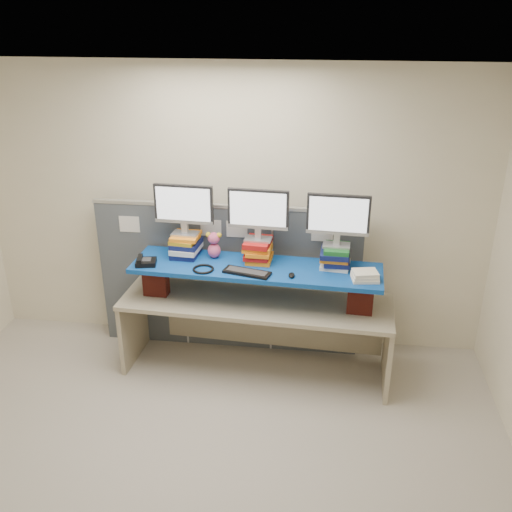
# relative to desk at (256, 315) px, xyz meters

# --- Properties ---
(room) EXTENTS (5.00, 4.00, 2.80)m
(room) POSITION_rel_desk_xyz_m (-0.33, -1.38, 0.80)
(room) COLOR beige
(room) RESTS_ON ground
(cubicle_partition) EXTENTS (2.60, 0.06, 1.53)m
(cubicle_partition) POSITION_rel_desk_xyz_m (-0.33, 0.40, 0.17)
(cubicle_partition) COLOR #42484E
(cubicle_partition) RESTS_ON ground
(desk) EXTENTS (2.52, 0.86, 0.75)m
(desk) POSITION_rel_desk_xyz_m (0.00, 0.00, 0.00)
(desk) COLOR tan
(desk) RESTS_ON ground
(brick_pier_left) EXTENTS (0.23, 0.13, 0.30)m
(brick_pier_left) POSITION_rel_desk_xyz_m (-0.94, 0.00, 0.30)
(brick_pier_left) COLOR maroon
(brick_pier_left) RESTS_ON desk
(brick_pier_right) EXTENTS (0.23, 0.13, 0.30)m
(brick_pier_right) POSITION_rel_desk_xyz_m (0.93, -0.10, 0.30)
(brick_pier_right) COLOR maroon
(brick_pier_right) RESTS_ON desk
(blue_board) EXTENTS (2.26, 0.68, 0.04)m
(blue_board) POSITION_rel_desk_xyz_m (0.00, 0.00, 0.48)
(blue_board) COLOR navy
(blue_board) RESTS_ON brick_pier_left
(book_stack_left) EXTENTS (0.27, 0.32, 0.21)m
(book_stack_left) POSITION_rel_desk_xyz_m (-0.67, 0.16, 0.60)
(book_stack_left) COLOR #101748
(book_stack_left) RESTS_ON blue_board
(book_stack_center) EXTENTS (0.26, 0.32, 0.21)m
(book_stack_center) POSITION_rel_desk_xyz_m (0.00, 0.12, 0.60)
(book_stack_center) COLOR orange
(book_stack_center) RESTS_ON blue_board
(book_stack_right) EXTENTS (0.28, 0.31, 0.20)m
(book_stack_right) POSITION_rel_desk_xyz_m (0.70, 0.08, 0.60)
(book_stack_right) COLOR silver
(book_stack_right) RESTS_ON blue_board
(monitor_left) EXTENTS (0.54, 0.16, 0.47)m
(monitor_left) POSITION_rel_desk_xyz_m (-0.67, 0.16, 0.97)
(monitor_left) COLOR #A7A6AB
(monitor_left) RESTS_ON book_stack_left
(monitor_center) EXTENTS (0.54, 0.16, 0.47)m
(monitor_center) POSITION_rel_desk_xyz_m (0.00, 0.12, 0.97)
(monitor_center) COLOR #A7A6AB
(monitor_center) RESTS_ON book_stack_center
(monitor_right) EXTENTS (0.54, 0.16, 0.47)m
(monitor_right) POSITION_rel_desk_xyz_m (0.70, 0.08, 0.96)
(monitor_right) COLOR #A7A6AB
(monitor_right) RESTS_ON book_stack_right
(keyboard) EXTENTS (0.44, 0.24, 0.03)m
(keyboard) POSITION_rel_desk_xyz_m (-0.06, -0.16, 0.51)
(keyboard) COLOR black
(keyboard) RESTS_ON blue_board
(mouse) EXTENTS (0.08, 0.11, 0.03)m
(mouse) POSITION_rel_desk_xyz_m (0.33, -0.17, 0.51)
(mouse) COLOR black
(mouse) RESTS_ON blue_board
(desk_phone) EXTENTS (0.21, 0.19, 0.08)m
(desk_phone) POSITION_rel_desk_xyz_m (-0.99, -0.09, 0.52)
(desk_phone) COLOR black
(desk_phone) RESTS_ON blue_board
(headset) EXTENTS (0.22, 0.22, 0.02)m
(headset) POSITION_rel_desk_xyz_m (-0.45, -0.14, 0.51)
(headset) COLOR black
(headset) RESTS_ON blue_board
(plush_toy) EXTENTS (0.15, 0.11, 0.25)m
(plush_toy) POSITION_rel_desk_xyz_m (-0.41, 0.14, 0.62)
(plush_toy) COLOR #D8527F
(plush_toy) RESTS_ON blue_board
(binder_stack) EXTENTS (0.25, 0.21, 0.08)m
(binder_stack) POSITION_rel_desk_xyz_m (0.95, -0.15, 0.53)
(binder_stack) COLOR #F2EACE
(binder_stack) RESTS_ON blue_board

